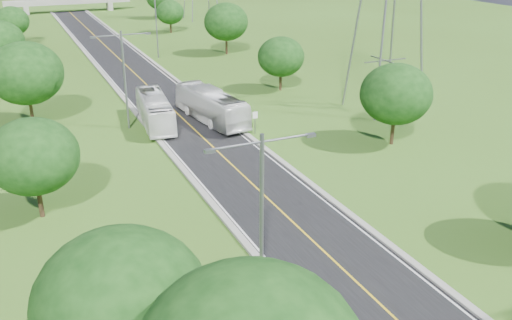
{
  "coord_description": "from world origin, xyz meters",
  "views": [
    {
      "loc": [
        -16.85,
        -11.55,
        19.17
      ],
      "look_at": [
        -0.59,
        24.82,
        3.0
      ],
      "focal_mm": 40.0,
      "sensor_mm": 36.0,
      "label": 1
    }
  ],
  "objects": [
    {
      "name": "streetlight_far_right",
      "position": [
        6.0,
        78.0,
        5.94
      ],
      "size": [
        5.9,
        0.25,
        10.0
      ],
      "color": "slate",
      "rests_on": "ground"
    },
    {
      "name": "streetlight_near_left",
      "position": [
        -6.0,
        12.0,
        5.94
      ],
      "size": [
        5.9,
        0.25,
        10.0
      ],
      "color": "slate",
      "rests_on": "ground"
    },
    {
      "name": "tree_le",
      "position": [
        -14.5,
        98.0,
        4.33
      ],
      "size": [
        5.88,
        5.88,
        6.84
      ],
      "color": "black",
      "rests_on": "ground"
    },
    {
      "name": "tree_rb",
      "position": [
        16.0,
        30.0,
        4.95
      ],
      "size": [
        6.72,
        6.72,
        7.82
      ],
      "color": "black",
      "rests_on": "ground"
    },
    {
      "name": "road",
      "position": [
        0.0,
        66.0,
        0.03
      ],
      "size": [
        8.0,
        150.0,
        0.06
      ],
      "primitive_type": "cube",
      "color": "black",
      "rests_on": "ground"
    },
    {
      "name": "tree_re",
      "position": [
        14.5,
        100.0,
        4.02
      ],
      "size": [
        5.46,
        5.46,
        6.35
      ],
      "color": "black",
      "rests_on": "ground"
    },
    {
      "name": "tree_lc",
      "position": [
        -15.0,
        50.0,
        5.58
      ],
      "size": [
        7.56,
        7.56,
        8.79
      ],
      "color": "black",
      "rests_on": "ground"
    },
    {
      "name": "speed_limit_sign",
      "position": [
        5.2,
        37.98,
        1.6
      ],
      "size": [
        0.55,
        0.09,
        2.4
      ],
      "color": "slate",
      "rests_on": "ground"
    },
    {
      "name": "tree_rd",
      "position": [
        17.0,
        76.0,
        5.27
      ],
      "size": [
        7.14,
        7.14,
        8.3
      ],
      "color": "black",
      "rests_on": "ground"
    },
    {
      "name": "tree_lb",
      "position": [
        -16.0,
        28.0,
        4.64
      ],
      "size": [
        6.3,
        6.3,
        7.33
      ],
      "color": "black",
      "rests_on": "ground"
    },
    {
      "name": "bus_outbound",
      "position": [
        2.56,
        43.57,
        1.76
      ],
      "size": [
        4.45,
        12.46,
        3.39
      ],
      "primitive_type": "imported",
      "rotation": [
        0.0,
        0.0,
        3.28
      ],
      "color": "white",
      "rests_on": "road"
    },
    {
      "name": "curb_right",
      "position": [
        4.25,
        66.0,
        0.11
      ],
      "size": [
        0.5,
        150.0,
        0.22
      ],
      "primitive_type": "cube",
      "color": "gray",
      "rests_on": "ground"
    },
    {
      "name": "bus_inbound",
      "position": [
        -3.2,
        44.89,
        1.63
      ],
      "size": [
        3.9,
        11.5,
        3.14
      ],
      "primitive_type": "imported",
      "rotation": [
        0.0,
        0.0,
        -0.11
      ],
      "color": "white",
      "rests_on": "road"
    },
    {
      "name": "streetlight_mid_left",
      "position": [
        -6.0,
        45.0,
        5.94
      ],
      "size": [
        5.9,
        0.25,
        10.0
      ],
      "color": "slate",
      "rests_on": "ground"
    },
    {
      "name": "tree_la",
      "position": [
        -14.0,
        8.0,
        5.27
      ],
      "size": [
        7.14,
        7.14,
        8.3
      ],
      "color": "black",
      "rests_on": "ground"
    },
    {
      "name": "curb_left",
      "position": [
        -4.25,
        66.0,
        0.11
      ],
      "size": [
        0.5,
        150.0,
        0.22
      ],
      "primitive_type": "cube",
      "color": "gray",
      "rests_on": "ground"
    },
    {
      "name": "tree_rc",
      "position": [
        15.0,
        52.0,
        4.33
      ],
      "size": [
        5.88,
        5.88,
        6.84
      ],
      "color": "black",
      "rests_on": "ground"
    },
    {
      "name": "overpass",
      "position": [
        0.0,
        140.0,
        2.41
      ],
      "size": [
        30.0,
        3.0,
        3.2
      ],
      "color": "gray",
      "rests_on": "ground"
    },
    {
      "name": "ground",
      "position": [
        0.0,
        60.0,
        0.0
      ],
      "size": [
        260.0,
        260.0,
        0.0
      ],
      "primitive_type": "plane",
      "color": "#365818",
      "rests_on": "ground"
    }
  ]
}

